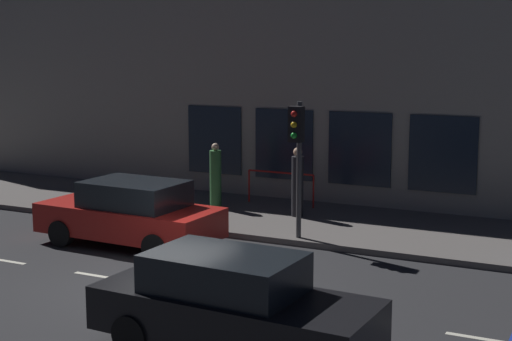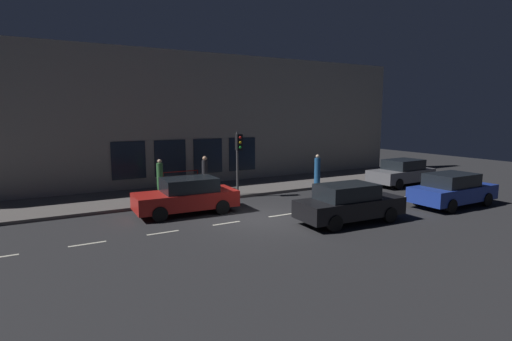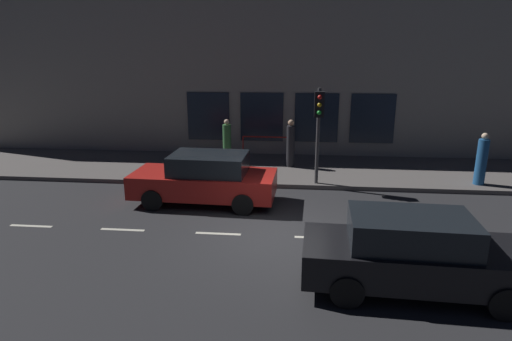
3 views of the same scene
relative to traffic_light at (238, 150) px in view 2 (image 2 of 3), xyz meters
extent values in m
plane|color=#28282B|center=(-4.16, 1.09, -2.49)|extent=(60.00, 60.00, 0.00)
cube|color=#5B5654|center=(2.09, 1.09, -2.42)|extent=(4.50, 32.00, 0.15)
cube|color=gray|center=(4.64, 1.09, 1.50)|extent=(0.60, 32.00, 8.00)
cube|color=#192333|center=(4.31, -2.48, -0.69)|extent=(0.04, 1.87, 2.10)
cube|color=#192333|center=(4.31, -0.10, -0.69)|extent=(0.04, 1.87, 2.10)
cube|color=#192333|center=(4.31, 2.28, -0.69)|extent=(0.04, 1.87, 2.10)
cube|color=#192333|center=(4.31, 4.65, -0.69)|extent=(0.04, 1.87, 2.10)
cube|color=beige|center=(-4.16, -12.91, -2.49)|extent=(0.12, 1.20, 0.01)
cube|color=beige|center=(-4.16, -10.31, -2.49)|extent=(0.12, 1.20, 0.01)
cube|color=beige|center=(-4.16, -7.71, -2.49)|extent=(0.12, 1.20, 0.01)
cube|color=beige|center=(-4.16, -5.11, -2.49)|extent=(0.12, 1.20, 0.01)
cube|color=beige|center=(-4.16, -2.51, -2.49)|extent=(0.12, 1.20, 0.01)
cube|color=beige|center=(-4.16, 0.09, -2.49)|extent=(0.12, 1.20, 0.01)
cube|color=beige|center=(-4.16, 2.69, -2.49)|extent=(0.12, 1.20, 0.01)
cube|color=beige|center=(-4.16, 5.29, -2.49)|extent=(0.12, 1.20, 0.01)
cube|color=beige|center=(-4.16, 7.89, -2.49)|extent=(0.12, 1.20, 0.01)
cylinder|color=#424244|center=(0.13, 0.00, -0.70)|extent=(0.12, 0.12, 3.29)
cube|color=black|center=(-0.06, 0.00, 0.42)|extent=(0.26, 0.32, 0.84)
sphere|color=red|center=(-0.20, 0.00, 0.68)|extent=(0.15, 0.15, 0.15)
sphere|color=gold|center=(-0.20, 0.00, 0.42)|extent=(0.15, 0.15, 0.15)
sphere|color=green|center=(-0.20, 0.00, 0.17)|extent=(0.15, 0.15, 0.15)
cube|color=#1E389E|center=(-6.72, -8.04, -1.86)|extent=(1.86, 4.43, 0.70)
cube|color=black|center=(-6.72, -7.86, -1.21)|extent=(1.63, 2.31, 0.60)
cylinder|color=black|center=(-5.86, -9.40, -2.17)|extent=(0.22, 0.64, 0.64)
cylinder|color=black|center=(-7.56, -9.41, -2.17)|extent=(0.22, 0.64, 0.64)
cylinder|color=black|center=(-5.88, -6.66, -2.17)|extent=(0.22, 0.64, 0.64)
cylinder|color=black|center=(-7.58, -6.67, -2.17)|extent=(0.22, 0.64, 0.64)
cube|color=red|center=(-1.83, 3.56, -1.86)|extent=(1.99, 4.49, 0.70)
cube|color=black|center=(-1.84, 3.38, -1.21)|extent=(1.69, 2.36, 0.60)
cylinder|color=black|center=(-2.63, 4.96, -2.17)|extent=(0.24, 0.65, 0.64)
cylinder|color=black|center=(-0.92, 4.89, -2.17)|extent=(0.24, 0.65, 0.64)
cylinder|color=black|center=(-2.73, 2.22, -2.17)|extent=(0.24, 0.65, 0.64)
cylinder|color=black|center=(-1.03, 2.15, -2.17)|extent=(0.24, 0.65, 0.64)
cube|color=black|center=(-6.47, -1.74, -1.86)|extent=(1.91, 4.55, 0.70)
cube|color=black|center=(-6.46, -1.56, -1.21)|extent=(1.61, 2.39, 0.60)
cylinder|color=black|center=(-5.73, -3.16, -2.17)|extent=(0.25, 0.65, 0.64)
cylinder|color=black|center=(-7.33, -3.09, -2.17)|extent=(0.25, 0.65, 0.64)
cylinder|color=black|center=(-5.61, -0.39, -2.17)|extent=(0.25, 0.65, 0.64)
cylinder|color=black|center=(-7.21, -0.32, -2.17)|extent=(0.25, 0.65, 0.64)
cube|color=slate|center=(-1.63, -10.40, -1.86)|extent=(2.09, 4.37, 0.70)
cube|color=black|center=(-1.62, -10.58, -1.21)|extent=(1.76, 2.31, 0.60)
cylinder|color=black|center=(-2.57, -9.12, -2.17)|extent=(0.25, 0.65, 0.64)
cylinder|color=black|center=(-0.82, -9.03, -2.17)|extent=(0.25, 0.65, 0.64)
cylinder|color=black|center=(-2.44, -11.78, -2.17)|extent=(0.25, 0.65, 0.64)
cylinder|color=black|center=(-0.69, -11.69, -2.17)|extent=(0.25, 0.65, 0.64)
cylinder|color=#232328|center=(2.28, 0.96, -1.53)|extent=(0.46, 0.46, 1.64)
sphere|color=tan|center=(2.28, 0.96, -0.59)|extent=(0.24, 0.24, 0.24)
cube|color=tan|center=(2.20, 0.87, -0.59)|extent=(0.08, 0.08, 0.07)
cylinder|color=#336B38|center=(2.29, 3.50, -1.52)|extent=(0.47, 0.47, 1.64)
sphere|color=beige|center=(2.29, 3.50, -0.60)|extent=(0.21, 0.21, 0.21)
cube|color=beige|center=(2.23, 3.42, -0.60)|extent=(0.07, 0.07, 0.06)
cylinder|color=#1E5189|center=(0.55, -5.61, -1.55)|extent=(0.46, 0.46, 1.59)
sphere|color=beige|center=(0.55, -5.61, -0.65)|extent=(0.22, 0.22, 0.22)
cube|color=beige|center=(0.51, -5.71, -0.65)|extent=(0.07, 0.06, 0.06)
cylinder|color=red|center=(3.42, 0.95, -1.87)|extent=(0.05, 0.05, 0.95)
cylinder|color=red|center=(3.42, 3.00, -1.87)|extent=(0.05, 0.05, 0.95)
cylinder|color=red|center=(3.42, 1.97, -1.39)|extent=(0.05, 2.05, 0.05)
camera|label=1|loc=(-16.52, -7.07, 2.27)|focal=53.90mm
camera|label=2|loc=(-18.25, 9.33, 1.88)|focal=27.90mm
camera|label=3|loc=(-14.50, 0.66, 2.18)|focal=30.39mm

